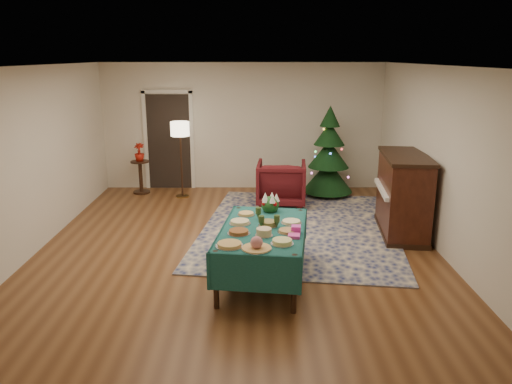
{
  "coord_description": "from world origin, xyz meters",
  "views": [
    {
      "loc": [
        0.25,
        -7.22,
        2.84
      ],
      "look_at": [
        0.28,
        -0.17,
        0.9
      ],
      "focal_mm": 35.0,
      "sensor_mm": 36.0,
      "label": 1
    }
  ],
  "objects_px": {
    "christmas_tree": "(329,156)",
    "floor_lamp": "(180,134)",
    "side_table": "(141,177)",
    "buffet_table": "(263,239)",
    "armchair": "(281,181)",
    "piano": "(403,196)",
    "potted_plant": "(139,156)",
    "gift_box": "(296,229)"
  },
  "relations": [
    {
      "from": "buffet_table",
      "to": "armchair",
      "type": "xyz_separation_m",
      "value": [
        0.41,
        3.39,
        -0.1
      ]
    },
    {
      "from": "gift_box",
      "to": "piano",
      "type": "bearing_deg",
      "value": 45.74
    },
    {
      "from": "buffet_table",
      "to": "potted_plant",
      "type": "relative_size",
      "value": 5.16
    },
    {
      "from": "gift_box",
      "to": "christmas_tree",
      "type": "bearing_deg",
      "value": 76.61
    },
    {
      "from": "buffet_table",
      "to": "potted_plant",
      "type": "bearing_deg",
      "value": 120.56
    },
    {
      "from": "christmas_tree",
      "to": "side_table",
      "type": "bearing_deg",
      "value": 177.18
    },
    {
      "from": "gift_box",
      "to": "floor_lamp",
      "type": "xyz_separation_m",
      "value": [
        -2.01,
        4.14,
        0.56
      ]
    },
    {
      "from": "armchair",
      "to": "potted_plant",
      "type": "xyz_separation_m",
      "value": [
        -2.93,
        0.88,
        0.33
      ]
    },
    {
      "from": "gift_box",
      "to": "piano",
      "type": "relative_size",
      "value": 0.07
    },
    {
      "from": "buffet_table",
      "to": "floor_lamp",
      "type": "distance_m",
      "value": 4.33
    },
    {
      "from": "gift_box",
      "to": "potted_plant",
      "type": "bearing_deg",
      "value": 123.31
    },
    {
      "from": "armchair",
      "to": "floor_lamp",
      "type": "bearing_deg",
      "value": -11.5
    },
    {
      "from": "christmas_tree",
      "to": "gift_box",
      "type": "bearing_deg",
      "value": -103.39
    },
    {
      "from": "gift_box",
      "to": "floor_lamp",
      "type": "relative_size",
      "value": 0.07
    },
    {
      "from": "floor_lamp",
      "to": "christmas_tree",
      "type": "height_order",
      "value": "christmas_tree"
    },
    {
      "from": "armchair",
      "to": "piano",
      "type": "xyz_separation_m",
      "value": [
        1.88,
        -1.63,
        0.17
      ]
    },
    {
      "from": "gift_box",
      "to": "buffet_table",
      "type": "bearing_deg",
      "value": 155.47
    },
    {
      "from": "buffet_table",
      "to": "christmas_tree",
      "type": "xyz_separation_m",
      "value": [
        1.42,
        4.07,
        0.27
      ]
    },
    {
      "from": "floor_lamp",
      "to": "potted_plant",
      "type": "xyz_separation_m",
      "value": [
        -0.92,
        0.31,
        -0.52
      ]
    },
    {
      "from": "floor_lamp",
      "to": "side_table",
      "type": "height_order",
      "value": "floor_lamp"
    },
    {
      "from": "gift_box",
      "to": "piano",
      "type": "xyz_separation_m",
      "value": [
        1.89,
        1.94,
        -0.11
      ]
    },
    {
      "from": "christmas_tree",
      "to": "floor_lamp",
      "type": "bearing_deg",
      "value": -177.81
    },
    {
      "from": "side_table",
      "to": "piano",
      "type": "height_order",
      "value": "piano"
    },
    {
      "from": "armchair",
      "to": "floor_lamp",
      "type": "xyz_separation_m",
      "value": [
        -2.01,
        0.57,
        0.85
      ]
    },
    {
      "from": "potted_plant",
      "to": "piano",
      "type": "distance_m",
      "value": 5.43
    },
    {
      "from": "side_table",
      "to": "floor_lamp",
      "type": "bearing_deg",
      "value": -18.62
    },
    {
      "from": "buffet_table",
      "to": "piano",
      "type": "distance_m",
      "value": 2.89
    },
    {
      "from": "potted_plant",
      "to": "piano",
      "type": "relative_size",
      "value": 0.24
    },
    {
      "from": "piano",
      "to": "potted_plant",
      "type": "bearing_deg",
      "value": 152.48
    },
    {
      "from": "buffet_table",
      "to": "christmas_tree",
      "type": "bearing_deg",
      "value": 70.77
    },
    {
      "from": "floor_lamp",
      "to": "potted_plant",
      "type": "height_order",
      "value": "floor_lamp"
    },
    {
      "from": "buffet_table",
      "to": "gift_box",
      "type": "distance_m",
      "value": 0.49
    },
    {
      "from": "gift_box",
      "to": "christmas_tree",
      "type": "height_order",
      "value": "christmas_tree"
    },
    {
      "from": "floor_lamp",
      "to": "christmas_tree",
      "type": "relative_size",
      "value": 0.83
    },
    {
      "from": "gift_box",
      "to": "potted_plant",
      "type": "relative_size",
      "value": 0.3
    },
    {
      "from": "potted_plant",
      "to": "piano",
      "type": "bearing_deg",
      "value": -27.52
    },
    {
      "from": "potted_plant",
      "to": "floor_lamp",
      "type": "bearing_deg",
      "value": -18.62
    },
    {
      "from": "gift_box",
      "to": "floor_lamp",
      "type": "height_order",
      "value": "floor_lamp"
    },
    {
      "from": "gift_box",
      "to": "armchair",
      "type": "height_order",
      "value": "armchair"
    },
    {
      "from": "armchair",
      "to": "piano",
      "type": "distance_m",
      "value": 2.5
    },
    {
      "from": "buffet_table",
      "to": "piano",
      "type": "bearing_deg",
      "value": 37.37
    },
    {
      "from": "gift_box",
      "to": "side_table",
      "type": "distance_m",
      "value": 5.34
    }
  ]
}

